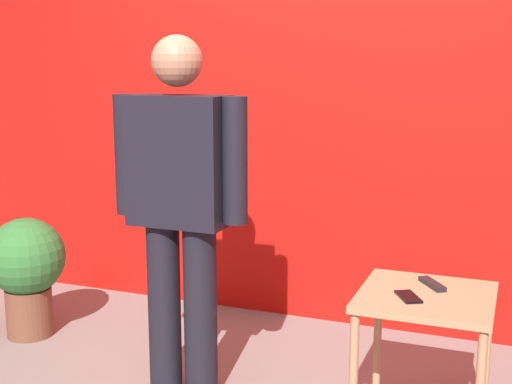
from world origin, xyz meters
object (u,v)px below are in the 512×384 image
object	(u,v)px
cell_phone	(408,297)
side_table	(425,316)
standing_person	(180,200)
potted_plant	(27,267)
tv_remote	(432,284)

from	to	relation	value
cell_phone	side_table	bearing A→B (deg)	22.69
side_table	cell_phone	bearing A→B (deg)	-127.76
side_table	standing_person	bearing A→B (deg)	-177.81
standing_person	potted_plant	xyz separation A→B (m)	(-1.15, 0.30, -0.53)
cell_phone	potted_plant	world-z (taller)	potted_plant
standing_person	tv_remote	bearing A→B (deg)	7.57
cell_phone	tv_remote	size ratio (longest dim) A/B	0.85
cell_phone	tv_remote	bearing A→B (deg)	39.62
standing_person	side_table	bearing A→B (deg)	2.19
cell_phone	potted_plant	size ratio (longest dim) A/B	0.21
potted_plant	standing_person	bearing A→B (deg)	-14.68
side_table	tv_remote	xyz separation A→B (m)	(0.01, 0.11, 0.11)
side_table	potted_plant	xyz separation A→B (m)	(-2.25, 0.26, -0.11)
side_table	tv_remote	world-z (taller)	tv_remote
standing_person	potted_plant	distance (m)	1.30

